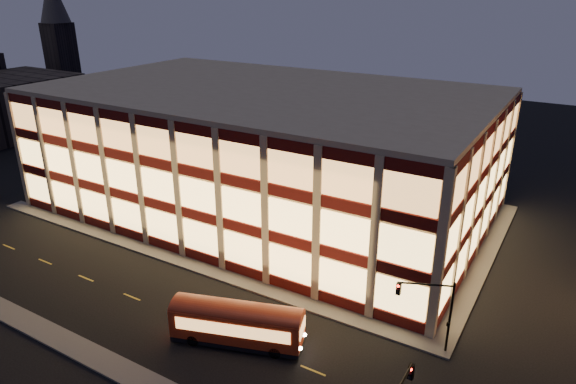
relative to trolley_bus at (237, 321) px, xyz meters
The scene contains 8 objects.
ground 11.53m from the trolley_bus, 147.22° to the left, with size 200.00×200.00×0.00m, color black.
sidewalk_office_south 14.57m from the trolley_bus, 150.33° to the left, with size 54.00×2.00×0.15m, color #514F4C.
sidewalk_office_east 26.83m from the trolley_bus, 59.88° to the left, with size 2.00×30.00×0.15m, color #514F4C.
sidewalk_near 11.90m from the trolley_bus, 144.42° to the right, with size 100.00×2.00×0.15m, color #514F4C.
office_building 26.78m from the trolley_bus, 118.41° to the left, with size 50.45×30.45×14.50m.
church_tower 92.26m from the trolley_bus, 149.88° to the left, with size 5.00×5.00×18.00m, color #2D2621.
traffic_signal_far 14.35m from the trolley_bus, 26.83° to the left, with size 3.79×1.87×6.00m.
trolley_bus is the anchor object (origin of this frame).
Camera 1 is at (29.30, -31.71, 25.38)m, focal length 32.00 mm.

